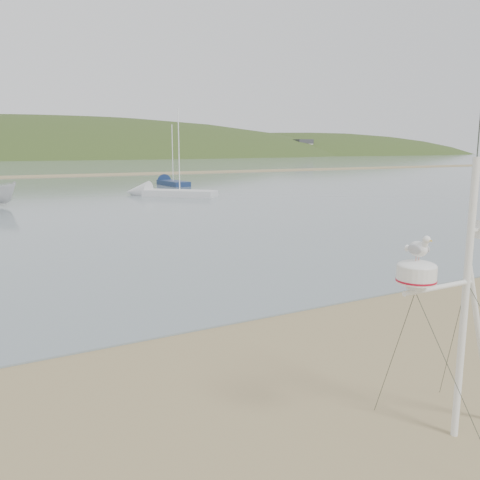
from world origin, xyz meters
TOP-DOWN VIEW (x-y plane):
  - ground at (0.00, 0.00)m, footprint 560.00×560.00m
  - hill_ridge at (18.52, 235.00)m, footprint 620.00×180.00m
  - mast_rig at (4.51, -1.59)m, footprint 2.10×2.24m
  - sailboat_blue_far at (18.95, 46.95)m, footprint 1.86×7.06m
  - sailboat_white_near at (13.34, 35.01)m, footprint 7.00×6.98m

SIDE VIEW (x-z plane):
  - hill_ridge at x=18.52m, z-range -59.70..20.30m
  - ground at x=0.00m, z-range 0.00..0.00m
  - sailboat_white_near at x=13.34m, z-range -3.63..4.23m
  - sailboat_blue_far at x=18.95m, z-range -3.19..3.79m
  - mast_rig at x=4.51m, z-range -1.22..3.51m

